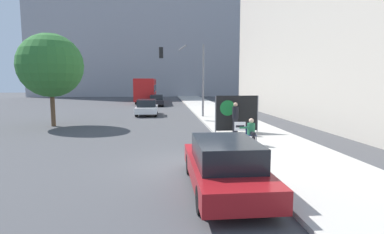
# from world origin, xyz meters

# --- Properties ---
(ground_plane) EXTENTS (160.00, 160.00, 0.00)m
(ground_plane) POSITION_xyz_m (0.00, 0.00, 0.00)
(ground_plane) COLOR #444447
(sidewalk_curb) EXTENTS (4.17, 90.00, 0.14)m
(sidewalk_curb) POSITION_xyz_m (3.92, 15.00, 0.07)
(sidewalk_curb) COLOR #B7B2A8
(sidewalk_curb) RESTS_ON ground_plane
(building_backdrop_far) EXTENTS (52.00, 12.00, 30.34)m
(building_backdrop_far) POSITION_xyz_m (-2.00, 57.58, 15.17)
(building_backdrop_far) COLOR #99999E
(building_backdrop_far) RESTS_ON ground_plane
(building_backdrop_right) EXTENTS (10.00, 32.00, 15.21)m
(building_backdrop_right) POSITION_xyz_m (13.58, 11.31, 7.61)
(building_backdrop_right) COLOR #BCB2A3
(building_backdrop_right) RESTS_ON ground_plane
(seated_protester) EXTENTS (0.98, 0.77, 1.20)m
(seated_protester) POSITION_xyz_m (2.88, 2.63, 0.78)
(seated_protester) COLOR #474C56
(seated_protester) RESTS_ON sidewalk_curb
(jogger_on_sidewalk) EXTENTS (0.34, 0.34, 1.72)m
(jogger_on_sidewalk) POSITION_xyz_m (2.85, 5.46, 1.02)
(jogger_on_sidewalk) COLOR black
(jogger_on_sidewalk) RESTS_ON sidewalk_curb
(protest_banner) EXTENTS (2.44, 0.06, 2.05)m
(protest_banner) POSITION_xyz_m (3.06, 6.10, 1.22)
(protest_banner) COLOR slate
(protest_banner) RESTS_ON sidewalk_curb
(traffic_light_pole) EXTENTS (3.62, 3.39, 5.80)m
(traffic_light_pole) POSITION_xyz_m (0.98, 14.04, 4.09)
(traffic_light_pole) COLOR slate
(traffic_light_pole) RESTS_ON sidewalk_curb
(parked_car_curbside) EXTENTS (1.82, 4.75, 1.41)m
(parked_car_curbside) POSITION_xyz_m (0.66, -2.36, 0.71)
(parked_car_curbside) COLOR maroon
(parked_car_curbside) RESTS_ON ground_plane
(car_on_road_nearest) EXTENTS (1.85, 4.14, 1.41)m
(car_on_road_nearest) POSITION_xyz_m (-2.46, 16.63, 0.71)
(car_on_road_nearest) COLOR white
(car_on_road_nearest) RESTS_ON ground_plane
(car_on_road_midblock) EXTENTS (1.78, 4.30, 1.39)m
(car_on_road_midblock) POSITION_xyz_m (-1.84, 27.33, 0.70)
(car_on_road_midblock) COLOR black
(car_on_road_midblock) RESTS_ON ground_plane
(city_bus_on_road) EXTENTS (2.59, 11.53, 3.40)m
(city_bus_on_road) POSITION_xyz_m (-3.45, 33.52, 1.95)
(city_bus_on_road) COLOR red
(city_bus_on_road) RESTS_ON ground_plane
(street_tree_near_curb) EXTENTS (4.15, 4.15, 6.10)m
(street_tree_near_curb) POSITION_xyz_m (-8.31, 10.46, 4.01)
(street_tree_near_curb) COLOR brown
(street_tree_near_curb) RESTS_ON ground_plane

